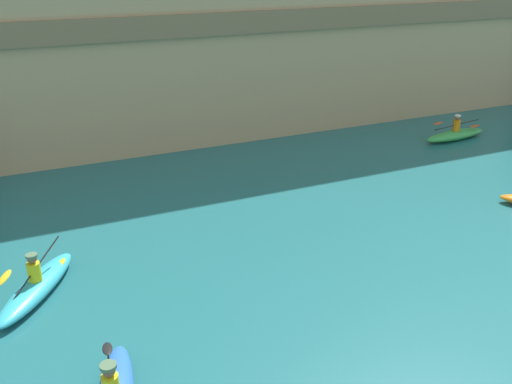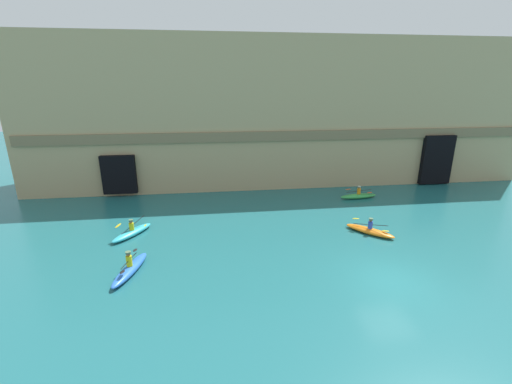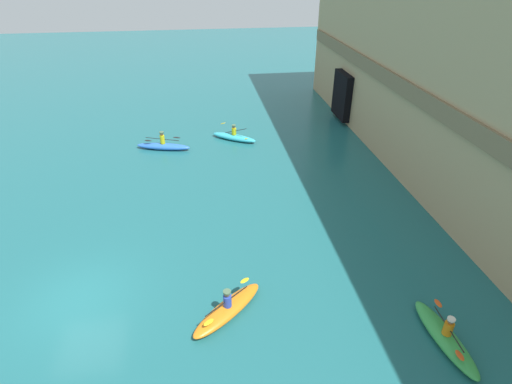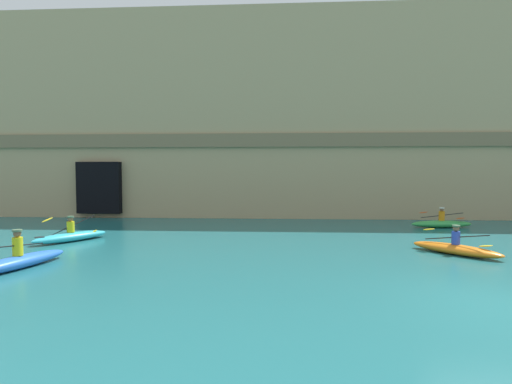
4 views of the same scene
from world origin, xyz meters
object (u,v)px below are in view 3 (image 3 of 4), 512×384
object	(u,v)px
kayak_blue	(163,146)
kayak_cyan	(234,137)
kayak_green	(445,337)
kayak_orange	(228,309)

from	to	relation	value
kayak_blue	kayak_cyan	distance (m)	4.66
kayak_cyan	kayak_green	bearing A→B (deg)	140.08
kayak_blue	kayak_cyan	world-z (taller)	kayak_blue
kayak_green	kayak_cyan	bearing A→B (deg)	11.80
kayak_cyan	kayak_orange	bearing A→B (deg)	117.14
kayak_orange	kayak_green	bearing A→B (deg)	-59.73
kayak_orange	kayak_green	size ratio (longest dim) A/B	0.90
kayak_blue	kayak_green	xyz separation A→B (m)	(16.18, 9.65, -0.02)
kayak_green	kayak_cyan	size ratio (longest dim) A/B	1.05
kayak_blue	kayak_green	bearing A→B (deg)	135.98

